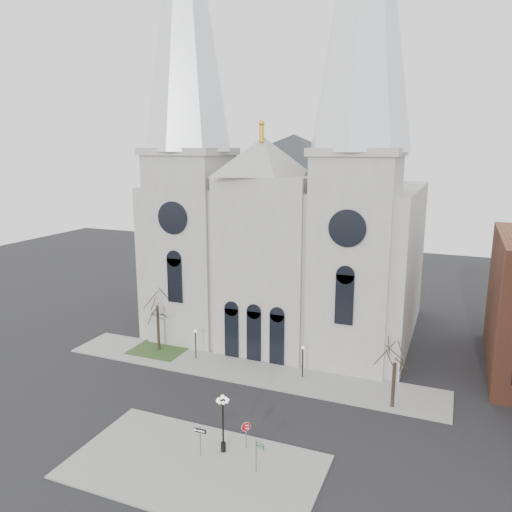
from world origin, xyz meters
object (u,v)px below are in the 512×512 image
at_px(stop_sign, 246,429).
at_px(street_name_sign, 257,453).
at_px(globe_lamp, 223,416).
at_px(one_way_sign, 200,436).

bearing_deg(stop_sign, street_name_sign, -75.89).
xyz_separation_m(globe_lamp, street_name_sign, (3.25, -1.30, -1.46)).
bearing_deg(globe_lamp, stop_sign, 34.69).
bearing_deg(one_way_sign, globe_lamp, 37.25).
bearing_deg(street_name_sign, stop_sign, 144.24).
xyz_separation_m(one_way_sign, street_name_sign, (4.60, -0.22, -0.10)).
xyz_separation_m(globe_lamp, one_way_sign, (-1.34, -1.08, -1.36)).
distance_m(one_way_sign, street_name_sign, 4.60).
xyz_separation_m(stop_sign, street_name_sign, (1.83, -2.29, -0.16)).
height_order(globe_lamp, street_name_sign, globe_lamp).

